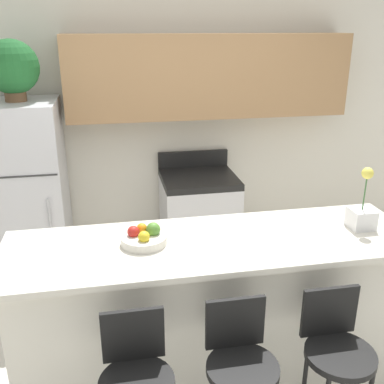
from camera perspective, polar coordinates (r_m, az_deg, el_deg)
name	(u,v)px	position (r m, az deg, el deg)	size (l,w,h in m)	color
ground_plane	(211,384)	(3.23, 2.47, -23.18)	(14.00, 14.00, 0.00)	beige
wall_back	(184,109)	(4.29, -1.05, 10.56)	(5.60, 0.38, 2.55)	silver
counter_bar	(213,317)	(2.89, 2.63, -15.53)	(2.42, 0.73, 1.06)	silver
refrigerator	(29,197)	(4.15, -19.94, -0.58)	(0.62, 0.70, 1.65)	silver
stove_range	(199,220)	(4.34, 0.86, -3.58)	(0.69, 0.64, 1.07)	silver
bar_stool_left	(136,382)	(2.31, -7.07, -22.84)	(0.36, 0.36, 0.97)	black
bar_stool_mid	(240,368)	(2.38, 6.15, -21.29)	(0.36, 0.36, 0.97)	black
bar_stool_right	(336,354)	(2.55, 17.81, -19.01)	(0.36, 0.36, 0.97)	black
potted_plant_on_fridge	(12,68)	(3.92, -21.90, 14.41)	(0.43, 0.43, 0.48)	brown
orchid_vase	(362,213)	(2.93, 20.76, -2.51)	(0.14, 0.14, 0.39)	white
fruit_bowl	(144,237)	(2.58, -6.09, -5.74)	(0.26, 0.26, 0.12)	silver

